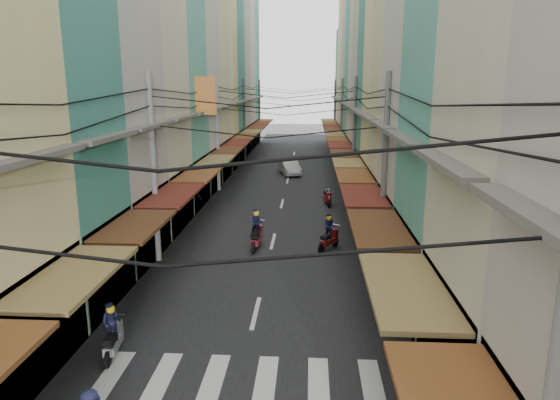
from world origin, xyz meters
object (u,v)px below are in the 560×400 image
at_px(white_car, 290,174).
at_px(market_umbrella, 442,258).
at_px(traffic_sign, 421,237).
at_px(bicycle, 452,293).

bearing_deg(white_car, market_umbrella, -91.94).
height_order(white_car, traffic_sign, traffic_sign).
distance_m(white_car, traffic_sign, 25.57).
distance_m(market_umbrella, traffic_sign, 2.47).
distance_m(bicycle, market_umbrella, 3.55).
bearing_deg(traffic_sign, market_umbrella, -86.33).
bearing_deg(white_car, bicycle, -88.23).
relative_size(market_umbrella, traffic_sign, 0.86).
bearing_deg(market_umbrella, white_car, 102.46).
xyz_separation_m(white_car, market_umbrella, (6.03, -27.26, 2.27)).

